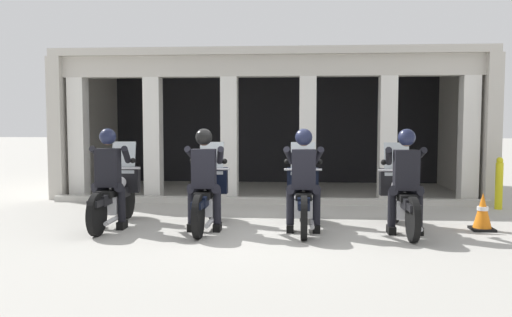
{
  "coord_description": "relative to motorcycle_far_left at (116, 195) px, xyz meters",
  "views": [
    {
      "loc": [
        0.63,
        -7.98,
        1.71
      ],
      "look_at": [
        0.0,
        0.47,
        1.09
      ],
      "focal_mm": 36.8,
      "sensor_mm": 36.0,
      "label": 1
    }
  ],
  "objects": [
    {
      "name": "kerb_strip",
      "position": [
        2.35,
        2.4,
        -0.44
      ],
      "size": [
        8.94,
        0.24,
        0.12
      ],
      "primitive_type": "cube",
      "color": "#B7B5AD",
      "rests_on": "ground"
    },
    {
      "name": "motorcycle_center_right",
      "position": [
        3.05,
        -0.03,
        0.0
      ],
      "size": [
        0.62,
        2.04,
        1.35
      ],
      "rotation": [
        0.0,
        0.0,
        0.11
      ],
      "color": "black",
      "rests_on": "ground"
    },
    {
      "name": "police_officer_center_left",
      "position": [
        1.52,
        -0.33,
        0.44
      ],
      "size": [
        0.63,
        0.61,
        1.58
      ],
      "rotation": [
        0.0,
        0.0,
        0.07
      ],
      "color": "black",
      "rests_on": "ground"
    },
    {
      "name": "motorcycle_far_right",
      "position": [
        4.57,
        -0.05,
        0.0
      ],
      "size": [
        0.62,
        2.04,
        1.35
      ],
      "rotation": [
        0.0,
        0.0,
        -0.01
      ],
      "color": "black",
      "rests_on": "ground"
    },
    {
      "name": "motorcycle_far_left",
      "position": [
        0.0,
        0.0,
        0.0
      ],
      "size": [
        0.62,
        2.04,
        1.35
      ],
      "rotation": [
        0.0,
        0.0,
        -0.03
      ],
      "color": "black",
      "rests_on": "ground"
    },
    {
      "name": "motorcycle_center_left",
      "position": [
        1.52,
        -0.05,
        0.0
      ],
      "size": [
        0.62,
        2.04,
        1.35
      ],
      "rotation": [
        0.0,
        0.0,
        0.07
      ],
      "color": "black",
      "rests_on": "ground"
    },
    {
      "name": "police_officer_far_left",
      "position": [
        -0.0,
        -0.28,
        0.44
      ],
      "size": [
        0.63,
        0.61,
        1.58
      ],
      "rotation": [
        0.0,
        0.0,
        -0.03
      ],
      "color": "black",
      "rests_on": "ground"
    },
    {
      "name": "station_building",
      "position": [
        2.35,
        4.8,
        1.5
      ],
      "size": [
        9.44,
        3.94,
        3.23
      ],
      "color": "black",
      "rests_on": "ground"
    },
    {
      "name": "police_officer_center_right",
      "position": [
        3.05,
        -0.31,
        0.44
      ],
      "size": [
        0.63,
        0.61,
        1.58
      ],
      "rotation": [
        0.0,
        0.0,
        0.11
      ],
      "color": "black",
      "rests_on": "ground"
    },
    {
      "name": "bollard_kerbside",
      "position": [
        6.83,
        2.04,
        -0.0
      ],
      "size": [
        0.14,
        0.14,
        1.01
      ],
      "color": "yellow",
      "rests_on": "ground"
    },
    {
      "name": "police_officer_far_right",
      "position": [
        4.57,
        -0.33,
        0.44
      ],
      "size": [
        0.63,
        0.61,
        1.58
      ],
      "rotation": [
        0.0,
        0.0,
        -0.01
      ],
      "color": "black",
      "rests_on": "ground"
    },
    {
      "name": "ground_plane",
      "position": [
        2.28,
        2.7,
        -0.5
      ],
      "size": [
        80.0,
        80.0,
        0.0
      ],
      "primitive_type": "plane",
      "color": "#A8A59E"
    },
    {
      "name": "traffic_cone_flank",
      "position": [
        5.83,
        0.03,
        -0.21
      ],
      "size": [
        0.34,
        0.34,
        0.59
      ],
      "color": "black",
      "rests_on": "ground"
    }
  ]
}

